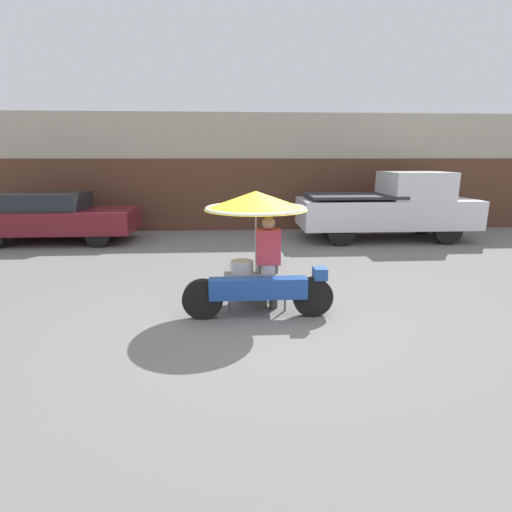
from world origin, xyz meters
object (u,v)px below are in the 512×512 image
(vendor_person, at_px, (268,258))
(pickup_truck, at_px, (390,207))
(parked_car, at_px, (54,216))
(vendor_motorcycle_cart, at_px, (257,224))

(vendor_person, distance_m, pickup_truck, 6.94)
(vendor_person, relative_size, parked_car, 0.34)
(parked_car, height_order, pickup_truck, pickup_truck)
(vendor_person, bearing_deg, parked_car, 135.41)
(vendor_motorcycle_cart, relative_size, parked_car, 0.51)
(vendor_person, xyz_separation_m, parked_car, (-5.76, 5.68, -0.08))
(vendor_motorcycle_cart, relative_size, pickup_truck, 0.45)
(parked_car, distance_m, pickup_truck, 9.95)
(vendor_motorcycle_cart, distance_m, parked_car, 7.91)
(vendor_motorcycle_cart, xyz_separation_m, parked_car, (-5.58, 5.57, -0.63))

